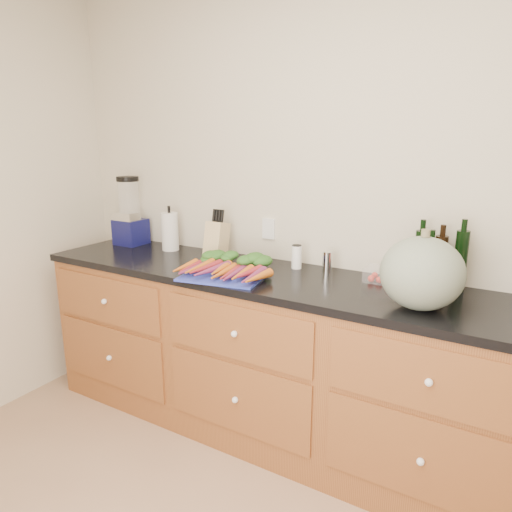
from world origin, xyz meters
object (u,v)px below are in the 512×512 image
Objects in this scene: carrots at (228,268)px; paper_towel at (170,232)px; cutting_board at (224,276)px; squash at (422,273)px; knife_block at (216,240)px; tomato_box at (381,275)px; blender_appliance at (130,215)px.

carrots is 0.69m from paper_towel.
squash reaches higher than cutting_board.
knife_block is 0.99m from tomato_box.
blender_appliance is 2.09× the size of knife_block.
paper_towel is (-0.63, 0.32, 0.12)m from cutting_board.
squash is (0.97, 0.05, 0.15)m from cutting_board.
blender_appliance is 2.89× the size of tomato_box.
carrots is 2.29× the size of knife_block.
tomato_box reaches higher than cutting_board.
carrots reaches higher than cutting_board.
squash is 1.96m from blender_appliance.
blender_appliance reaches higher than carrots.
blender_appliance is at bearing 172.03° from squash.
squash is 1.58× the size of knife_block.
squash is 0.76× the size of blender_appliance.
carrots is at bearing -15.99° from blender_appliance.
carrots is 0.98m from squash.
squash is at bearing -11.76° from knife_block.
blender_appliance is at bearing 161.93° from cutting_board.
knife_block is (-1.22, 0.25, -0.05)m from squash.
cutting_board is at bearing -90.00° from carrots.
cutting_board is 1.71× the size of paper_towel.
paper_towel reaches higher than knife_block.
carrots is (0.00, 0.04, 0.03)m from cutting_board.
tomato_box is (0.73, 0.29, -0.00)m from carrots.
cutting_board is 1.89× the size of knife_block.
cutting_board is at bearing -18.07° from blender_appliance.
carrots is 1.45× the size of squash.
squash is (0.97, 0.01, 0.12)m from carrots.
cutting_board is 1.20× the size of squash.
paper_towel is 0.38m from knife_block.
knife_block is at bearing -3.04° from paper_towel.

